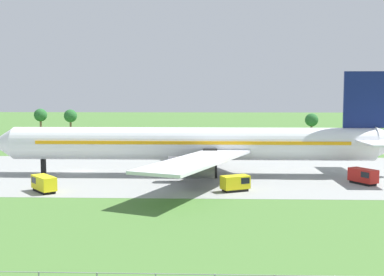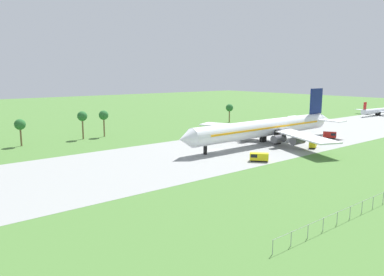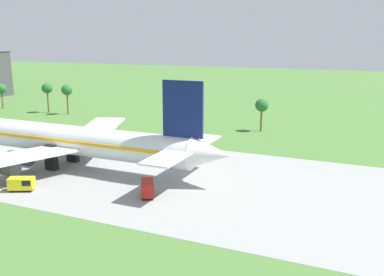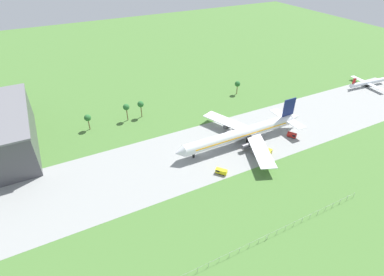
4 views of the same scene
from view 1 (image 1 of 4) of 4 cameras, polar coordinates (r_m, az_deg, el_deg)
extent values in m
plane|color=#477233|center=(90.66, -13.10, -3.94)|extent=(600.00, 600.00, 0.00)
cube|color=gray|center=(90.66, -13.10, -3.94)|extent=(320.00, 44.00, 0.02)
cylinder|color=white|center=(84.63, 0.00, -0.67)|extent=(63.37, 5.73, 5.73)
cone|color=white|center=(92.30, -21.58, -0.55)|extent=(4.58, 5.61, 5.61)
cube|color=#EFA314|center=(84.59, 0.00, -0.38)|extent=(53.86, 5.84, 0.57)
cube|color=navy|center=(88.37, 19.87, 4.29)|extent=(7.45, 0.50, 9.74)
cube|color=white|center=(88.79, 19.91, -0.15)|extent=(5.16, 22.92, 0.30)
cube|color=white|center=(70.70, 0.80, -2.65)|extent=(17.48, 28.97, 0.44)
cube|color=white|center=(98.74, 1.15, -0.43)|extent=(17.48, 28.97, 0.44)
cylinder|color=#4C4C51|center=(78.19, -0.93, -3.15)|extent=(5.16, 2.58, 2.58)
cylinder|color=#4C4C51|center=(72.44, 0.67, -3.81)|extent=(5.16, 2.58, 2.58)
cylinder|color=#4C4C51|center=(91.80, -0.49, -1.91)|extent=(5.16, 2.58, 2.58)
cylinder|color=#4C4C51|center=(97.42, 1.02, -1.50)|extent=(5.16, 2.58, 2.58)
cube|color=black|center=(89.95, -17.21, -2.52)|extent=(0.70, 0.90, 4.96)
cube|color=black|center=(81.83, 2.14, -3.03)|extent=(2.40, 1.20, 4.96)
cube|color=black|center=(88.07, 2.14, -2.45)|extent=(2.40, 1.20, 4.96)
cube|color=black|center=(73.56, -17.12, -5.99)|extent=(4.14, 4.43, 0.40)
cube|color=yellow|center=(73.34, -17.15, -5.08)|extent=(4.78, 5.14, 1.96)
cube|color=black|center=(74.57, -17.54, -4.70)|extent=(2.70, 2.66, 0.90)
cube|color=black|center=(71.11, 5.14, -6.16)|extent=(3.90, 3.13, 0.40)
cube|color=yellow|center=(70.89, 5.15, -5.24)|extent=(4.54, 3.57, 1.93)
cube|color=black|center=(71.38, 5.94, -4.94)|extent=(2.17, 2.46, 0.90)
cube|color=black|center=(81.08, 19.59, -5.04)|extent=(3.54, 4.29, 0.40)
cube|color=#B21E19|center=(80.88, 19.61, -4.18)|extent=(4.06, 4.99, 2.06)
cube|color=black|center=(80.00, 20.30, -4.07)|extent=(2.58, 2.42, 0.90)
cylinder|color=brown|center=(140.94, -17.46, 0.77)|extent=(0.56, 0.56, 7.87)
sphere|color=#28662D|center=(140.68, -17.51, 2.61)|extent=(3.60, 3.60, 3.60)
cylinder|color=brown|center=(135.85, 13.96, 0.44)|extent=(0.56, 0.56, 6.64)
sphere|color=#28662D|center=(135.59, 13.99, 2.09)|extent=(3.60, 3.60, 3.60)
cylinder|color=brown|center=(138.36, -14.17, 0.73)|extent=(0.56, 0.56, 7.66)
sphere|color=#28662D|center=(138.10, -14.21, 2.56)|extent=(3.60, 3.60, 3.60)
camera|label=2|loc=(101.61, -87.31, 5.73)|focal=35.00mm
camera|label=3|loc=(61.64, 74.58, 11.55)|focal=40.00mm
camera|label=4|loc=(111.60, -103.54, 40.54)|focal=28.00mm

